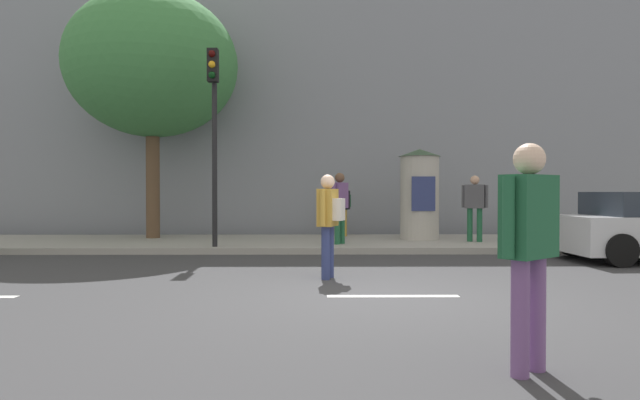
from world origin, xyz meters
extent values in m
plane|color=#38383A|center=(0.00, 0.00, 0.00)|extent=(80.00, 80.00, 0.00)
cube|color=#9E9B93|center=(0.00, 7.00, 0.07)|extent=(36.00, 4.00, 0.15)
cube|color=silver|center=(0.00, 0.00, 0.00)|extent=(1.80, 0.16, 0.01)
cube|color=gray|center=(0.00, 12.00, 4.14)|extent=(36.00, 5.00, 8.27)
cylinder|color=black|center=(-3.40, 5.35, 2.05)|extent=(0.12, 0.12, 3.79)
cube|color=black|center=(-3.40, 5.17, 4.32)|extent=(0.24, 0.24, 0.75)
sphere|color=#390605|center=(-3.40, 5.04, 4.55)|extent=(0.16, 0.16, 0.16)
sphere|color=#F2A519|center=(-3.40, 5.04, 4.31)|extent=(0.16, 0.16, 0.16)
sphere|color=#07330F|center=(-3.40, 5.04, 4.07)|extent=(0.16, 0.16, 0.16)
cylinder|color=#B2ADA3|center=(1.76, 7.34, 1.26)|extent=(1.03, 1.03, 2.23)
cone|color=#334C33|center=(1.76, 7.34, 2.48)|extent=(1.13, 1.13, 0.20)
cube|color=navy|center=(1.76, 6.81, 1.38)|extent=(0.62, 0.02, 0.90)
cylinder|color=brown|center=(-5.55, 7.80, 1.55)|extent=(0.37, 0.37, 2.80)
ellipsoid|color=#3D7F42|center=(-5.55, 7.80, 4.93)|extent=(4.68, 4.68, 3.98)
cylinder|color=navy|center=(-0.82, 1.67, 0.43)|extent=(0.14, 0.14, 0.86)
cylinder|color=navy|center=(-0.89, 1.44, 0.43)|extent=(0.14, 0.14, 0.86)
cube|color=#B78C33|center=(-0.86, 1.55, 1.17)|extent=(0.37, 0.52, 0.61)
cylinder|color=#B78C33|center=(-0.77, 1.82, 1.17)|extent=(0.09, 0.09, 0.58)
cylinder|color=#B78C33|center=(-0.94, 1.29, 1.17)|extent=(0.09, 0.09, 0.58)
sphere|color=beige|center=(-0.86, 1.55, 1.59)|extent=(0.23, 0.23, 0.23)
cube|color=silver|center=(-0.68, 1.50, 1.14)|extent=(0.24, 0.32, 0.36)
cylinder|color=#724C84|center=(0.70, -3.11, 0.46)|extent=(0.14, 0.14, 0.91)
cylinder|color=#724C84|center=(0.51, -3.27, 0.46)|extent=(0.14, 0.14, 0.91)
cube|color=#1E5938|center=(0.61, -3.19, 1.23)|extent=(0.54, 0.50, 0.65)
cylinder|color=#1E5938|center=(0.83, -3.00, 1.23)|extent=(0.09, 0.09, 0.61)
cylinder|color=#1E5938|center=(0.38, -3.38, 1.23)|extent=(0.09, 0.09, 0.61)
sphere|color=beige|center=(0.61, -3.19, 1.68)|extent=(0.25, 0.25, 0.25)
cylinder|color=#1E5938|center=(2.91, 6.61, 0.58)|extent=(0.14, 0.14, 0.86)
cylinder|color=#1E5938|center=(3.13, 6.51, 0.58)|extent=(0.14, 0.14, 0.86)
cube|color=#4C4C51|center=(3.02, 6.56, 1.31)|extent=(0.54, 0.42, 0.61)
cylinder|color=#4C4C51|center=(2.76, 6.67, 1.31)|extent=(0.09, 0.09, 0.58)
cylinder|color=#4C4C51|center=(3.28, 6.44, 1.31)|extent=(0.09, 0.09, 0.58)
sphere|color=tan|center=(3.02, 6.56, 1.73)|extent=(0.23, 0.23, 0.23)
cylinder|color=#1E5938|center=(-0.40, 6.04, 0.59)|extent=(0.14, 0.14, 0.88)
cylinder|color=#1E5938|center=(-0.52, 5.87, 0.59)|extent=(0.14, 0.14, 0.88)
cube|color=#724C84|center=(-0.46, 5.96, 1.34)|extent=(0.44, 0.48, 0.62)
cylinder|color=#724C84|center=(-0.31, 6.16, 1.34)|extent=(0.09, 0.09, 0.59)
cylinder|color=#724C84|center=(-0.61, 5.75, 1.34)|extent=(0.09, 0.09, 0.59)
sphere|color=brown|center=(-0.46, 5.96, 1.77)|extent=(0.24, 0.24, 0.24)
cube|color=navy|center=(-0.61, 6.06, 1.31)|extent=(0.29, 0.32, 0.36)
cylinder|color=#B78C33|center=(-0.38, 8.46, 0.53)|extent=(0.14, 0.14, 0.77)
cylinder|color=#B78C33|center=(-0.22, 8.32, 0.53)|extent=(0.14, 0.14, 0.77)
cube|color=black|center=(-0.30, 8.39, 1.19)|extent=(0.48, 0.46, 0.54)
cylinder|color=black|center=(-0.49, 8.56, 1.19)|extent=(0.09, 0.09, 0.52)
cylinder|color=black|center=(-0.10, 8.22, 1.19)|extent=(0.09, 0.09, 0.52)
sphere|color=brown|center=(-0.30, 8.39, 1.57)|extent=(0.21, 0.21, 0.21)
cube|color=#1E5938|center=(-0.18, 8.53, 1.16)|extent=(0.32, 0.31, 0.36)
cylinder|color=black|center=(4.71, 2.86, 0.32)|extent=(0.65, 0.24, 0.64)
cylinder|color=black|center=(4.65, 4.64, 0.32)|extent=(0.65, 0.24, 0.64)
camera|label=1|loc=(-1.06, -7.46, 1.42)|focal=30.90mm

